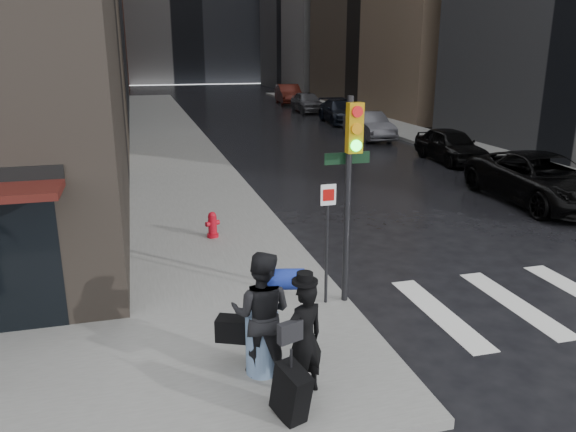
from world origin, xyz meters
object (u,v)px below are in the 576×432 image
at_px(man_overcoat, 301,348).
at_px(parked_car_0, 542,179).
at_px(man_jeans, 261,313).
at_px(parked_car_5, 288,94).
at_px(traffic_light, 348,174).
at_px(parked_car_4, 307,102).
at_px(parked_car_1, 451,145).
at_px(fire_hydrant, 213,226).
at_px(parked_car_2, 369,126).
at_px(parked_car_3, 341,111).

xyz_separation_m(man_overcoat, parked_car_0, (10.21, 8.07, -0.12)).
xyz_separation_m(man_jeans, parked_car_5, (11.64, 41.26, -0.25)).
height_order(traffic_light, parked_car_4, traffic_light).
height_order(parked_car_1, parked_car_4, parked_car_4).
relative_size(man_jeans, fire_hydrant, 2.85).
bearing_deg(man_overcoat, parked_car_2, -135.25).
bearing_deg(parked_car_1, fire_hydrant, -143.06).
relative_size(man_overcoat, parked_car_2, 0.41).
bearing_deg(fire_hydrant, traffic_light, -67.13).
xyz_separation_m(parked_car_2, parked_car_5, (1.07, 20.37, 0.12)).
bearing_deg(parked_car_5, parked_car_4, -87.36).
xyz_separation_m(traffic_light, parked_car_2, (8.58, 19.00, -1.87)).
height_order(traffic_light, fire_hydrant, traffic_light).
distance_m(parked_car_0, parked_car_1, 6.84).
bearing_deg(parked_car_0, parked_car_4, 90.93).
relative_size(fire_hydrant, parked_car_2, 0.15).
bearing_deg(parked_car_0, man_overcoat, -139.29).
relative_size(parked_car_0, parked_car_5, 1.10).
distance_m(parked_car_1, parked_car_4, 20.37).
relative_size(fire_hydrant, parked_car_5, 0.13).
bearing_deg(traffic_light, parked_car_5, 74.95).
distance_m(traffic_light, parked_car_4, 33.93).
distance_m(fire_hydrant, parked_car_3, 24.22).
bearing_deg(traffic_light, parked_car_1, 51.03).
relative_size(traffic_light, parked_car_3, 0.73).
bearing_deg(fire_hydrant, man_jeans, -91.34).
relative_size(fire_hydrant, parked_car_3, 0.13).
relative_size(fire_hydrant, parked_car_4, 0.15).
relative_size(man_jeans, parked_car_5, 0.37).
distance_m(parked_car_1, parked_car_5, 27.16).
bearing_deg(parked_car_0, parked_car_3, 89.89).
distance_m(fire_hydrant, parked_car_1, 13.73).
bearing_deg(parked_car_0, parked_car_1, 85.29).
height_order(parked_car_0, parked_car_4, parked_car_0).
relative_size(parked_car_0, parked_car_4, 1.24).
bearing_deg(parked_car_1, traffic_light, -125.47).
xyz_separation_m(man_jeans, parked_car_3, (11.47, 27.68, -0.34)).
bearing_deg(fire_hydrant, man_overcoat, -88.18).
bearing_deg(parked_car_3, parked_car_2, -93.06).
xyz_separation_m(parked_car_1, parked_car_5, (0.21, 27.16, 0.12)).
height_order(parked_car_2, parked_car_4, parked_car_4).
distance_m(man_jeans, fire_hydrant, 6.31).
distance_m(traffic_light, parked_car_3, 27.54).
height_order(parked_car_0, parked_car_3, parked_car_0).
bearing_deg(parked_car_2, traffic_light, -112.79).
relative_size(parked_car_2, parked_car_4, 0.96).
xyz_separation_m(parked_car_3, parked_car_5, (0.17, 13.58, 0.09)).
bearing_deg(parked_car_3, man_overcoat, -106.86).
bearing_deg(parked_car_4, parked_car_5, 88.37).
bearing_deg(fire_hydrant, parked_car_0, 5.66).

